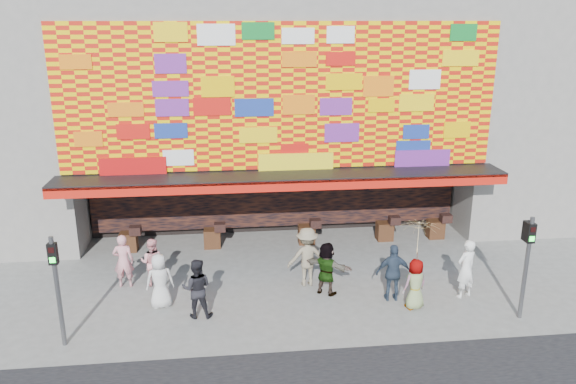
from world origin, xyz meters
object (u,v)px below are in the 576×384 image
Objects in this scene: ped_c at (197,288)px; ped_e at (393,273)px; signal_right at (527,257)px; ped_i at (152,262)px; parasol at (419,238)px; ped_a at (160,281)px; ped_d at (307,257)px; ped_f at (327,268)px; ped_g at (415,284)px; ped_b at (123,261)px; ped_h at (466,269)px; signal_left at (56,279)px.

ped_e is (5.75, 0.34, 0.01)m from ped_c.
signal_right is 11.05m from ped_i.
signal_right is at bearing -17.20° from parasol.
parasol is at bearing 173.05° from ped_i.
ped_a is 0.87× the size of ped_d.
ped_d is (-5.68, 2.71, -0.91)m from signal_right.
ped_f is 1.09× the size of ped_g.
ped_b is 10.47m from ped_h.
ped_e is at bearing 156.52° from signal_right.
signal_left is 1.64× the size of ped_h.
ped_e is 1.14× the size of ped_i.
signal_left is at bearing 180.00° from signal_right.
ped_h is (7.96, 0.29, 0.05)m from ped_c.
parasol reaches higher than ped_g.
ped_g is (2.38, -1.18, -0.07)m from ped_f.
ped_a is at bearing -25.16° from ped_h.
ped_h is (4.11, -0.67, 0.09)m from ped_f.
signal_right is 3.71m from ped_e.
ped_g is at bearing -177.26° from ped_c.
signal_left is at bearing 50.75° from ped_f.
signal_left is 1.94× the size of ped_i.
parasol is (-0.00, 0.00, 1.44)m from ped_g.
ped_i is (-7.23, 1.83, -0.11)m from ped_e.
ped_i is at bearing -177.61° from ped_b.
signal_right reaches higher than ped_e.
ped_i is at bearing 162.77° from parasol.
ped_e is (2.40, -1.29, -0.07)m from ped_d.
ped_c is (3.37, 1.09, -0.99)m from signal_left.
parasol reaches higher than ped_i.
signal_right is (12.40, 0.00, 0.00)m from signal_left.
signal_left is 3.07m from ped_a.
ped_b is 1.00× the size of ped_c.
ped_c is at bearing 17.85° from signal_left.
ped_i is at bearing -35.08° from ped_g.
parasol is (9.60, 0.87, 0.34)m from signal_left.
ped_d is 0.84m from ped_f.
ped_e is 1.06× the size of ped_f.
ped_e is 1.16× the size of ped_g.
parasol reaches higher than ped_h.
ped_h is at bearing 160.08° from ped_d.
ped_g is at bearing 5.15° from signal_left.
ped_g is at bearing -6.24° from ped_h.
signal_right is 1.70× the size of ped_e.
signal_right reaches higher than ped_i.
ped_a is 7.50m from parasol.
ped_b is 5.72m from ped_d.
signal_left is 11.46m from ped_h.
signal_right reaches higher than ped_h.
ped_d is at bearing -38.82° from ped_h.
signal_left reaches higher than ped_d.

